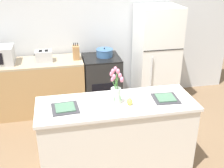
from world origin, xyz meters
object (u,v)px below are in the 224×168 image
object	(u,v)px
stove_range	(102,82)
plate_setting_left	(65,108)
refrigerator	(156,56)
knife_block	(76,52)
plate_setting_right	(165,98)
flower_vase	(116,91)
pear_figurine	(130,101)
toaster	(44,56)
cooking_pot	(105,53)

from	to	relation	value
stove_range	plate_setting_left	size ratio (longest dim) A/B	2.91
refrigerator	knife_block	distance (m)	1.37
stove_range	plate_setting_right	size ratio (longest dim) A/B	2.91
refrigerator	flower_vase	xyz separation A→B (m)	(-1.06, -1.61, 0.20)
stove_range	pear_figurine	distance (m)	1.75
toaster	knife_block	size ratio (longest dim) A/B	1.04
plate_setting_left	pear_figurine	bearing A→B (deg)	-4.30
plate_setting_right	knife_block	bearing A→B (deg)	118.90
pear_figurine	plate_setting_right	xyz separation A→B (m)	(0.44, 0.05, -0.03)
refrigerator	cooking_pot	size ratio (longest dim) A/B	6.11
flower_vase	toaster	bearing A→B (deg)	116.83
flower_vase	pear_figurine	world-z (taller)	flower_vase
stove_range	flower_vase	bearing A→B (deg)	-93.83
flower_vase	pear_figurine	size ratio (longest dim) A/B	4.02
refrigerator	flower_vase	bearing A→B (deg)	-123.27
stove_range	toaster	xyz separation A→B (m)	(-0.91, -0.02, 0.53)
flower_vase	cooking_pot	xyz separation A→B (m)	(0.17, 1.64, -0.09)
stove_range	knife_block	distance (m)	0.69
stove_range	knife_block	xyz separation A→B (m)	(-0.41, -0.02, 0.55)
stove_range	pear_figurine	xyz separation A→B (m)	(0.03, -1.68, 0.48)
pear_figurine	plate_setting_left	distance (m)	0.71
refrigerator	flower_vase	size ratio (longest dim) A/B	3.87
plate_setting_left	plate_setting_right	bearing A→B (deg)	0.00
stove_range	refrigerator	bearing A→B (deg)	0.04
pear_figurine	plate_setting_right	distance (m)	0.45
cooking_pot	stove_range	bearing A→B (deg)	-156.58
refrigerator	plate_setting_left	distance (m)	2.30
flower_vase	cooking_pot	bearing A→B (deg)	84.22
pear_figurine	refrigerator	bearing A→B (deg)	61.34
stove_range	toaster	world-z (taller)	toaster
plate_setting_left	plate_setting_right	distance (m)	1.15
flower_vase	stove_range	bearing A→B (deg)	86.17
pear_figurine	toaster	bearing A→B (deg)	119.67
toaster	flower_vase	bearing A→B (deg)	-63.17
pear_figurine	knife_block	size ratio (longest dim) A/B	0.40
pear_figurine	plate_setting_left	size ratio (longest dim) A/B	0.36
pear_figurine	cooking_pot	size ratio (longest dim) A/B	0.39
cooking_pot	pear_figurine	bearing A→B (deg)	-90.86
plate_setting_left	knife_block	bearing A→B (deg)	80.68
plate_setting_left	plate_setting_right	xyz separation A→B (m)	(1.15, 0.00, 0.00)
flower_vase	plate_setting_left	size ratio (longest dim) A/B	1.43
plate_setting_left	stove_range	bearing A→B (deg)	67.44
plate_setting_left	knife_block	distance (m)	1.63
pear_figurine	plate_setting_right	size ratio (longest dim) A/B	0.36
toaster	knife_block	distance (m)	0.50
plate_setting_left	toaster	distance (m)	1.63
refrigerator	plate_setting_left	world-z (taller)	refrigerator
flower_vase	cooking_pot	world-z (taller)	flower_vase
flower_vase	plate_setting_left	xyz separation A→B (m)	(-0.57, -0.01, -0.14)
knife_block	refrigerator	bearing A→B (deg)	0.84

